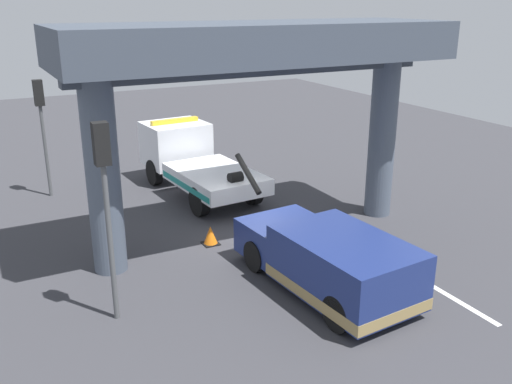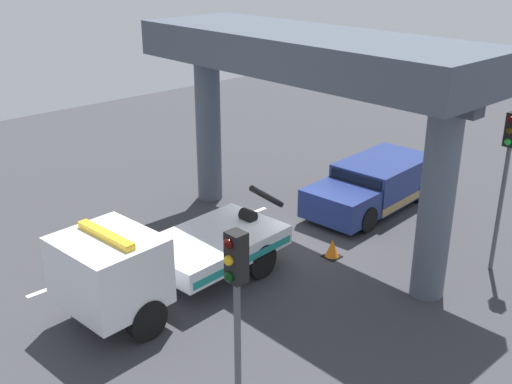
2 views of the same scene
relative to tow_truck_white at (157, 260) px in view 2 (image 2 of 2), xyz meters
The scene contains 10 objects.
ground_plane 5.01m from the tow_truck_white, behind, with size 60.00×40.00×0.10m, color #38383D.
lane_stripe_west 11.21m from the tow_truck_white, 166.95° to the right, with size 2.60×0.16×0.01m, color silver.
lane_stripe_mid 5.60m from the tow_truck_white, 152.60° to the right, with size 2.60×0.16×0.01m, color silver.
lane_stripe_east 3.01m from the tow_truck_white, 65.54° to the right, with size 2.60×0.16×0.01m, color silver.
tow_truck_white is the anchor object (origin of this frame).
towed_van_green 9.02m from the tow_truck_white, behind, with size 5.34×2.56×1.58m.
overpass_structure 6.72m from the tow_truck_white, behind, with size 3.60×11.01×6.29m.
traffic_light_near 9.50m from the tow_truck_white, 147.78° to the left, with size 0.39×0.32×4.52m.
traffic_light_far 5.54m from the tow_truck_white, 71.38° to the left, with size 0.39×0.32×4.24m.
traffic_cone_orange 5.37m from the tow_truck_white, 164.29° to the left, with size 0.47×0.47×0.56m.
Camera 2 is at (12.36, 11.79, 8.55)m, focal length 43.38 mm.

